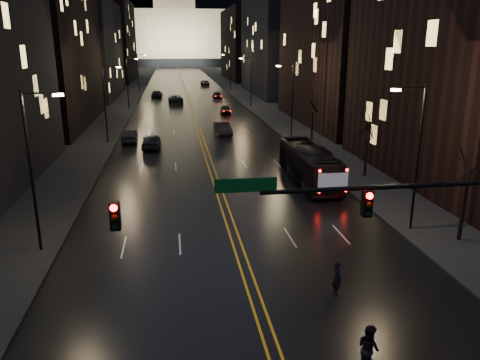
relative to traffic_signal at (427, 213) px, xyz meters
name	(u,v)px	position (x,y,z in m)	size (l,w,h in m)	color
ground	(271,344)	(-5.91, 0.00, -5.10)	(900.00, 900.00, 0.00)	black
road	(182,82)	(-5.91, 130.00, -5.09)	(20.00, 320.00, 0.02)	black
sidewalk_left	(135,83)	(-19.91, 130.00, -5.02)	(8.00, 320.00, 0.16)	black
sidewalk_right	(228,82)	(8.09, 130.00, -5.02)	(8.00, 320.00, 0.16)	black
center_line	(182,82)	(-5.91, 130.00, -5.08)	(0.62, 320.00, 0.01)	orange
building_left_mid	(36,22)	(-26.91, 54.00, 8.90)	(12.00, 30.00, 28.00)	black
building_left_far	(87,50)	(-26.91, 92.00, 4.90)	(12.00, 34.00, 20.00)	black
building_left_dist	(112,41)	(-26.91, 140.00, 6.90)	(12.00, 40.00, 24.00)	black
building_right_mid	(279,36)	(15.09, 92.00, 7.90)	(12.00, 34.00, 26.00)	black
building_right_dist	(246,45)	(15.09, 140.00, 5.90)	(12.00, 40.00, 22.00)	black
capitol	(175,32)	(-5.91, 250.00, 12.05)	(90.00, 50.00, 58.50)	black
traffic_signal	(427,213)	(0.00, 0.00, 0.00)	(17.29, 0.45, 7.00)	black
streetlamp_right_near	(416,151)	(4.91, 10.00, -0.02)	(2.13, 0.25, 9.00)	black
streetlamp_left_near	(34,164)	(-16.72, 10.00, -0.02)	(2.13, 0.25, 9.00)	black
streetlamp_right_mid	(291,97)	(4.91, 40.00, -0.02)	(2.13, 0.25, 9.00)	black
streetlamp_left_mid	(106,100)	(-16.72, 40.00, -0.02)	(2.13, 0.25, 9.00)	black
streetlamp_right_far	(250,79)	(4.91, 70.00, -0.02)	(2.13, 0.25, 9.00)	black
streetlamp_left_far	(128,80)	(-16.72, 70.00, -0.02)	(2.13, 0.25, 9.00)	black
streetlamp_right_dist	(230,70)	(4.91, 100.00, -0.02)	(2.13, 0.25, 9.00)	black
streetlamp_left_dist	(139,71)	(-16.72, 100.00, -0.02)	(2.13, 0.25, 9.00)	black
tree_right_near	(469,167)	(7.09, 8.00, -0.58)	(2.40, 2.40, 6.65)	black
tree_right_mid	(368,126)	(7.09, 22.00, -0.58)	(2.40, 2.40, 6.65)	black
tree_right_far	(313,103)	(7.09, 38.00, -0.58)	(2.40, 2.40, 6.65)	black
bus	(309,164)	(1.82, 21.31, -3.56)	(2.59, 11.08, 3.09)	black
oncoming_car_a	(151,141)	(-11.78, 36.68, -4.27)	(1.97, 4.90, 1.67)	black
oncoming_car_b	(130,136)	(-14.41, 40.28, -4.32)	(1.65, 4.74, 1.56)	black
oncoming_car_c	(176,99)	(-8.57, 78.10, -4.29)	(2.68, 5.82, 1.62)	black
oncoming_car_d	(157,94)	(-12.48, 88.76, -4.33)	(2.17, 5.33, 1.55)	black
receding_car_a	(223,129)	(-3.03, 43.36, -4.29)	(1.72, 4.92, 1.62)	black
receding_car_b	(226,110)	(-0.54, 61.95, -4.39)	(1.68, 4.19, 1.43)	black
receding_car_c	(217,96)	(0.29, 84.64, -4.45)	(1.83, 4.49, 1.30)	black
receding_car_d	(205,83)	(0.08, 117.64, -4.38)	(2.41, 5.22, 1.45)	black
pedestrian_a	(337,278)	(-2.12, 3.22, -4.27)	(0.61, 0.40, 1.67)	black
pedestrian_b	(369,348)	(-2.81, -2.00, -4.19)	(0.89, 0.49, 1.84)	black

